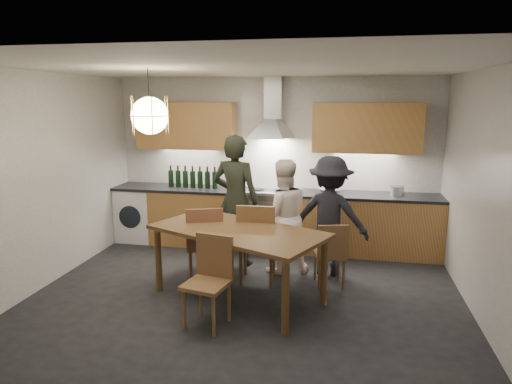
% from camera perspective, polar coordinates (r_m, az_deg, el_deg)
% --- Properties ---
extents(ground, '(5.00, 5.00, 0.00)m').
position_cam_1_polar(ground, '(5.40, -1.58, -13.42)').
color(ground, black).
rests_on(ground, ground).
extents(room_shell, '(5.02, 4.52, 2.61)m').
position_cam_1_polar(room_shell, '(4.92, -1.69, 4.89)').
color(room_shell, silver).
rests_on(room_shell, ground).
extents(counter_run, '(5.00, 0.62, 0.90)m').
position_cam_1_polar(counter_run, '(7.04, 2.08, -3.44)').
color(counter_run, '#BC8648').
rests_on(counter_run, ground).
extents(range_stove, '(0.90, 0.60, 0.92)m').
position_cam_1_polar(range_stove, '(7.04, 1.88, -3.50)').
color(range_stove, silver).
rests_on(range_stove, ground).
extents(wall_fixtures, '(4.30, 0.54, 1.10)m').
position_cam_1_polar(wall_fixtures, '(6.92, 2.13, 8.26)').
color(wall_fixtures, tan).
rests_on(wall_fixtures, ground).
extents(pendant_lamp, '(0.43, 0.43, 0.70)m').
position_cam_1_polar(pendant_lamp, '(5.11, -13.13, 9.27)').
color(pendant_lamp, black).
rests_on(pendant_lamp, ground).
extents(dining_table, '(2.20, 1.71, 0.83)m').
position_cam_1_polar(dining_table, '(5.21, -2.27, -5.67)').
color(dining_table, brown).
rests_on(dining_table, ground).
extents(chair_back_left, '(0.57, 0.57, 0.99)m').
position_cam_1_polar(chair_back_left, '(5.69, -6.44, -5.99)').
color(chair_back_left, brown).
rests_on(chair_back_left, ground).
extents(chair_back_mid, '(0.49, 0.49, 1.03)m').
position_cam_1_polar(chair_back_mid, '(5.64, 0.10, -5.84)').
color(chair_back_mid, brown).
rests_on(chair_back_mid, ground).
extents(chair_back_right, '(0.44, 0.44, 0.82)m').
position_cam_1_polar(chair_back_right, '(5.65, 9.36, -7.26)').
color(chair_back_right, brown).
rests_on(chair_back_right, ground).
extents(chair_front, '(0.49, 0.49, 0.92)m').
position_cam_1_polar(chair_front, '(4.75, -5.74, -10.15)').
color(chair_front, brown).
rests_on(chair_front, ground).
extents(person_left, '(0.73, 0.55, 1.81)m').
position_cam_1_polar(person_left, '(6.28, -2.55, -1.04)').
color(person_left, black).
rests_on(person_left, ground).
extents(person_mid, '(0.90, 0.81, 1.52)m').
position_cam_1_polar(person_mid, '(6.01, 3.29, -3.06)').
color(person_mid, white).
rests_on(person_mid, ground).
extents(person_right, '(1.09, 0.75, 1.56)m').
position_cam_1_polar(person_right, '(6.01, 9.21, -2.97)').
color(person_right, black).
rests_on(person_right, ground).
extents(mixing_bowl, '(0.38, 0.38, 0.08)m').
position_cam_1_polar(mixing_bowl, '(6.83, 9.20, 0.18)').
color(mixing_bowl, '#AEAEB1').
rests_on(mixing_bowl, counter_run).
extents(stock_pot, '(0.24, 0.24, 0.13)m').
position_cam_1_polar(stock_pot, '(6.89, 17.21, 0.11)').
color(stock_pot, silver).
rests_on(stock_pot, counter_run).
extents(wine_bottles, '(0.80, 0.08, 0.34)m').
position_cam_1_polar(wine_bottles, '(7.21, -7.92, 1.87)').
color(wine_bottles, black).
rests_on(wine_bottles, counter_run).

